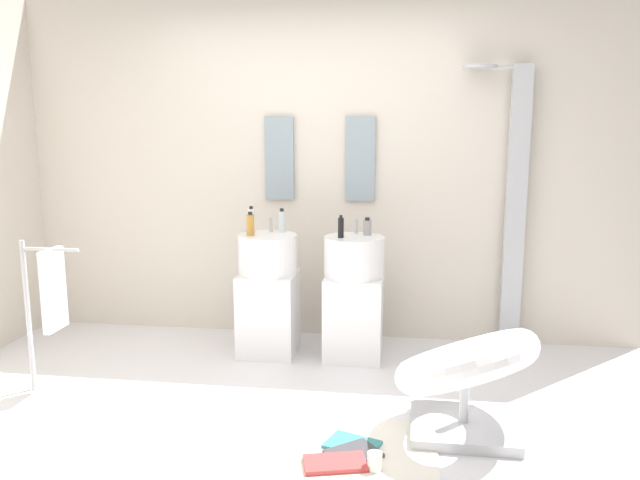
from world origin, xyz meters
TOP-DOWN VIEW (x-y plane):
  - ground_plane at (0.00, 0.00)m, footprint 4.80×3.60m
  - rear_partition at (0.00, 1.65)m, footprint 4.80×0.10m
  - pedestal_sink_left at (-0.31, 1.13)m, footprint 0.42×0.42m
  - pedestal_sink_right at (0.31, 1.13)m, footprint 0.42×0.42m
  - vanity_mirror_left at (-0.31, 1.58)m, footprint 0.22×0.03m
  - vanity_mirror_right at (0.31, 1.58)m, footprint 0.22×0.03m
  - shower_column at (1.42, 1.53)m, footprint 0.49×0.24m
  - lounge_chair at (0.99, 0.10)m, footprint 1.10×1.10m
  - towel_rack at (-1.47, 0.29)m, footprint 0.37×0.22m
  - area_rug at (0.40, -0.24)m, footprint 0.90×0.80m
  - magazine_red at (0.35, -0.35)m, footprint 0.33×0.24m
  - magazine_charcoal at (0.43, -0.25)m, footprint 0.31×0.30m
  - magazine_teal at (0.42, -0.15)m, footprint 0.31×0.27m
  - coffee_mug at (0.54, -0.36)m, footprint 0.07×0.07m
  - soap_bottle_clear at (-0.23, 1.25)m, footprint 0.05×0.05m
  - soap_bottle_black at (0.22, 1.08)m, footprint 0.04×0.04m
  - soap_bottle_white at (-0.44, 1.21)m, footprint 0.05×0.05m
  - soap_bottle_grey at (0.39, 1.21)m, footprint 0.06×0.06m
  - soap_bottle_amber at (-0.41, 1.08)m, footprint 0.05×0.05m

SIDE VIEW (x-z plane):
  - ground_plane at x=0.00m, z-range -0.04..0.00m
  - area_rug at x=0.40m, z-range 0.00..0.01m
  - magazine_teal at x=0.42m, z-range 0.01..0.03m
  - magazine_charcoal at x=0.43m, z-range 0.01..0.03m
  - magazine_red at x=0.35m, z-range 0.01..0.03m
  - coffee_mug at x=0.54m, z-range 0.01..0.10m
  - lounge_chair at x=0.99m, z-range 0.03..0.67m
  - pedestal_sink_left at x=-0.31m, z-range -0.04..0.93m
  - pedestal_sink_right at x=0.31m, z-range -0.04..0.93m
  - towel_rack at x=-1.47m, z-range 0.15..1.10m
  - soap_bottle_grey at x=0.39m, z-range 0.86..0.99m
  - soap_bottle_black at x=0.22m, z-range 0.86..1.02m
  - soap_bottle_amber at x=-0.41m, z-range 0.86..1.03m
  - soap_bottle_clear at x=-0.23m, z-range 0.86..1.04m
  - soap_bottle_white at x=-0.44m, z-range 0.86..1.05m
  - shower_column at x=1.42m, z-range 0.05..2.10m
  - rear_partition at x=0.00m, z-range 0.00..2.60m
  - vanity_mirror_left at x=-0.31m, z-range 1.07..1.69m
  - vanity_mirror_right at x=0.31m, z-range 1.07..1.69m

